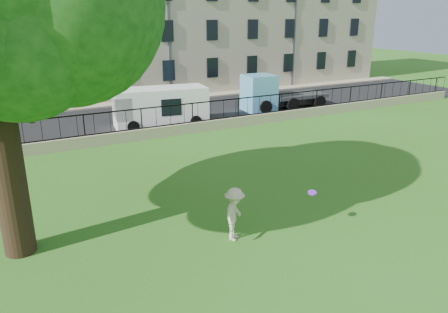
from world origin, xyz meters
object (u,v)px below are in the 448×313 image
frisbee (312,193)px  blue_truck (283,91)px  man (235,214)px  white_van (161,107)px

frisbee → blue_truck: blue_truck is taller
man → white_van: bearing=31.7°
frisbee → white_van: 14.94m
man → frisbee: size_ratio=6.14×
man → frisbee: bearing=-61.2°
man → blue_truck: blue_truck is taller
white_van → man: bearing=-94.3°
man → blue_truck: bearing=3.7°
white_van → blue_truck: (9.49, 0.62, 0.09)m
blue_truck → white_van: bearing=-171.6°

